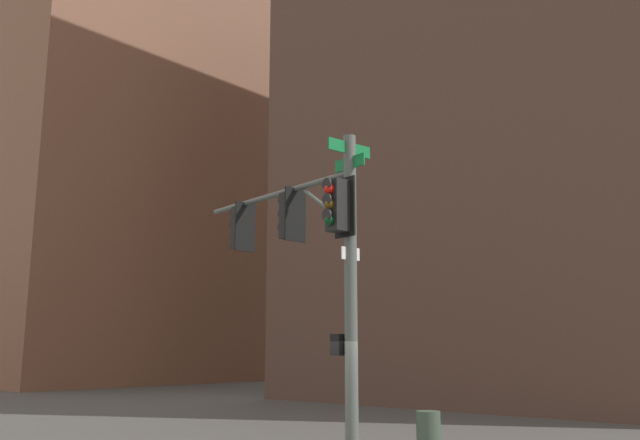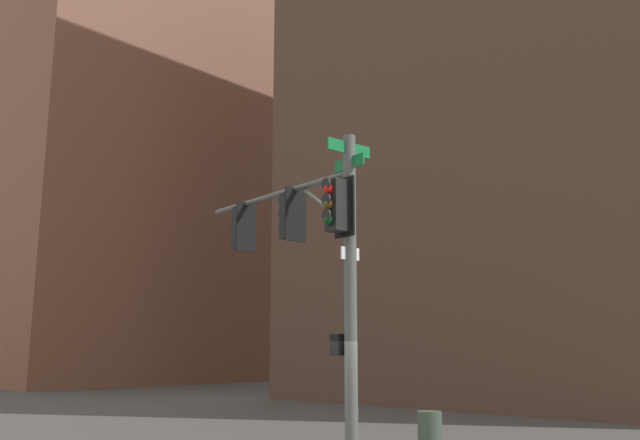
# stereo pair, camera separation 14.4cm
# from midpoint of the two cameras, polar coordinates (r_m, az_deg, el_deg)

# --- Properties ---
(signal_pole_assembly) EXTENTS (1.39, 5.32, 6.48)m
(signal_pole_assembly) POSITION_cam_midpoint_polar(r_m,az_deg,el_deg) (13.60, -0.50, -2.42)
(signal_pole_assembly) COLOR #4C514C
(signal_pole_assembly) RESTS_ON ground_plane
(litter_bin) EXTENTS (0.56, 0.56, 0.95)m
(litter_bin) POSITION_cam_midpoint_polar(r_m,az_deg,el_deg) (16.30, 9.62, -17.42)
(litter_bin) COLOR #384738
(litter_bin) RESTS_ON ground_plane
(building_brick_nearside) EXTENTS (24.66, 19.58, 37.33)m
(building_brick_nearside) POSITION_cam_midpoint_polar(r_m,az_deg,el_deg) (41.48, 18.99, 12.86)
(building_brick_nearside) COLOR #4C3328
(building_brick_nearside) RESTS_ON ground_plane
(building_brick_midblock) EXTENTS (19.68, 16.78, 40.43)m
(building_brick_midblock) POSITION_cam_midpoint_polar(r_m,az_deg,el_deg) (56.18, -16.38, 8.08)
(building_brick_midblock) COLOR brown
(building_brick_midblock) RESTS_ON ground_plane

